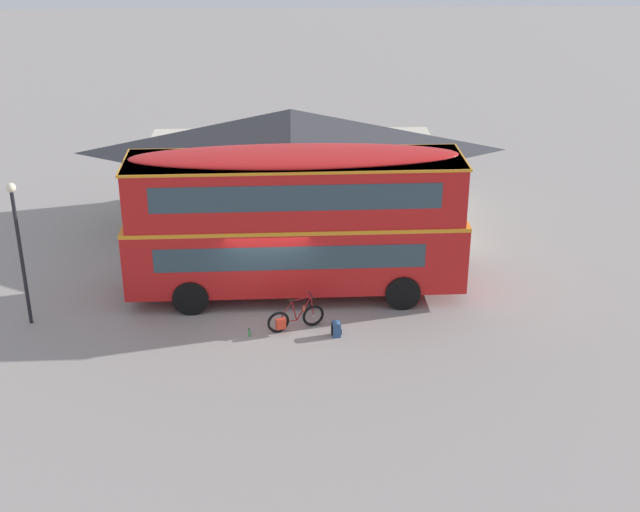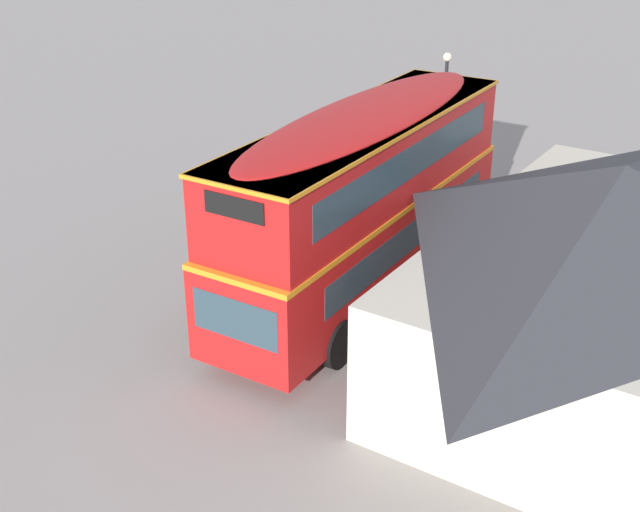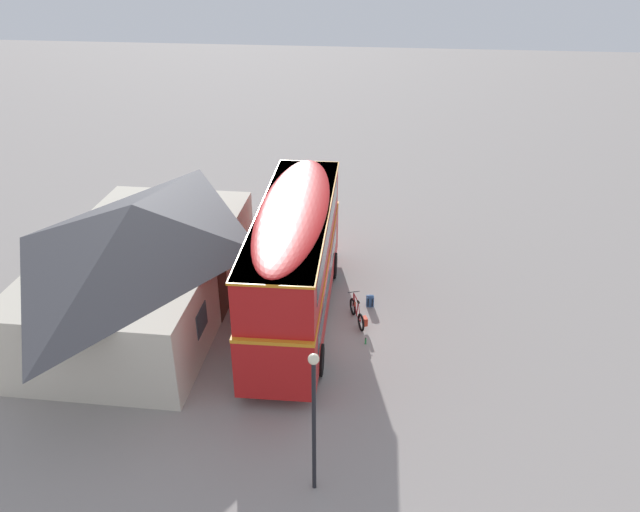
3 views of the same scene
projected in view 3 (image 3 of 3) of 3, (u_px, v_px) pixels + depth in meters
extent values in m
plane|color=gray|center=(320.00, 332.00, 23.02)|extent=(120.00, 120.00, 0.00)
cylinder|color=black|center=(278.00, 263.00, 26.56)|extent=(1.11, 0.30, 1.10)
cylinder|color=black|center=(333.00, 265.00, 26.37)|extent=(1.11, 0.30, 1.10)
cylinder|color=black|center=(249.00, 356.00, 20.86)|extent=(1.11, 0.30, 1.10)
cylinder|color=black|center=(319.00, 360.00, 20.67)|extent=(1.11, 0.30, 1.10)
cube|color=red|center=(295.00, 284.00, 23.16)|extent=(10.53, 2.71, 2.10)
cube|color=orange|center=(295.00, 258.00, 22.64)|extent=(10.55, 2.73, 0.12)
cube|color=red|center=(294.00, 234.00, 22.18)|extent=(10.22, 2.66, 1.90)
ellipsoid|color=red|center=(294.00, 208.00, 21.69)|extent=(10.01, 2.60, 0.36)
cube|color=#2D424C|center=(310.00, 219.00, 27.61)|extent=(0.10, 2.05, 0.90)
cube|color=black|center=(309.00, 171.00, 26.38)|extent=(0.09, 1.38, 0.44)
cube|color=#2D424C|center=(328.00, 281.00, 22.74)|extent=(8.18, 0.21, 0.76)
cube|color=#2D424C|center=(328.00, 232.00, 22.01)|extent=(8.59, 0.21, 0.80)
cube|color=#2D424C|center=(261.00, 278.00, 22.94)|extent=(8.18, 0.21, 0.76)
cube|color=#2D424C|center=(261.00, 229.00, 22.20)|extent=(8.59, 0.21, 0.80)
cube|color=orange|center=(294.00, 211.00, 21.75)|extent=(10.32, 2.74, 0.08)
torus|color=black|center=(353.00, 307.00, 23.93)|extent=(0.67, 0.31, 0.68)
torus|color=black|center=(361.00, 322.00, 22.99)|extent=(0.67, 0.31, 0.68)
cylinder|color=#B2B2B7|center=(353.00, 307.00, 23.93)|extent=(0.08, 0.11, 0.05)
cylinder|color=#B2B2B7|center=(361.00, 322.00, 22.99)|extent=(0.08, 0.11, 0.05)
cylinder|color=maroon|center=(355.00, 304.00, 23.54)|extent=(0.48, 0.20, 0.73)
cylinder|color=maroon|center=(356.00, 298.00, 23.32)|extent=(0.59, 0.24, 0.08)
cylinder|color=maroon|center=(357.00, 309.00, 23.29)|extent=(0.18, 0.09, 0.68)
cylinder|color=maroon|center=(359.00, 319.00, 23.25)|extent=(0.55, 0.22, 0.09)
cylinder|color=maroon|center=(360.00, 312.00, 23.03)|extent=(0.43, 0.18, 0.63)
cylinder|color=maroon|center=(353.00, 300.00, 23.75)|extent=(0.10, 0.06, 0.65)
cylinder|color=black|center=(354.00, 292.00, 23.55)|extent=(0.18, 0.44, 0.03)
ellipsoid|color=black|center=(358.00, 302.00, 23.04)|extent=(0.28, 0.18, 0.06)
cube|color=red|center=(365.00, 321.00, 23.03)|extent=(0.31, 0.23, 0.32)
cylinder|color=#D84C33|center=(355.00, 304.00, 23.54)|extent=(0.07, 0.07, 0.18)
cube|color=#2D4C7A|center=(370.00, 301.00, 24.50)|extent=(0.26, 0.32, 0.44)
ellipsoid|color=#2D4C7A|center=(370.00, 296.00, 24.39)|extent=(0.25, 0.30, 0.10)
cube|color=navy|center=(370.00, 301.00, 24.64)|extent=(0.07, 0.21, 0.16)
cylinder|color=black|center=(368.00, 303.00, 24.39)|extent=(0.04, 0.04, 0.35)
cylinder|color=black|center=(372.00, 303.00, 24.39)|extent=(0.04, 0.04, 0.35)
cylinder|color=green|center=(366.00, 341.00, 22.33)|extent=(0.07, 0.07, 0.24)
cylinder|color=black|center=(366.00, 338.00, 22.27)|extent=(0.04, 0.04, 0.03)
cube|color=beige|center=(143.00, 278.00, 23.67)|extent=(10.92, 6.26, 2.90)
pyramid|color=#38383D|center=(135.00, 225.00, 22.60)|extent=(11.32, 6.66, 1.60)
cube|color=#3D2319|center=(223.00, 292.00, 23.54)|extent=(1.10, 0.05, 2.10)
cube|color=#2D424C|center=(202.00, 320.00, 20.90)|extent=(1.10, 0.05, 0.90)
cube|color=#2D424C|center=(239.00, 246.00, 25.66)|extent=(1.10, 0.05, 0.90)
cylinder|color=black|center=(314.00, 429.00, 15.72)|extent=(0.11, 0.11, 4.19)
sphere|color=#F2E5BF|center=(314.00, 359.00, 14.67)|extent=(0.28, 0.28, 0.28)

